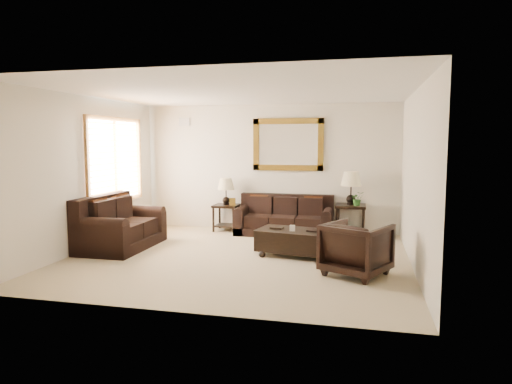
% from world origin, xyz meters
% --- Properties ---
extents(room, '(5.51, 5.01, 2.71)m').
position_xyz_m(room, '(0.00, 0.00, 1.35)').
color(room, tan).
rests_on(room, ground).
extents(window, '(0.07, 1.96, 1.66)m').
position_xyz_m(window, '(-2.70, 0.90, 1.55)').
color(window, white).
rests_on(window, room).
extents(mirror, '(1.50, 0.06, 1.10)m').
position_xyz_m(mirror, '(0.43, 2.47, 1.85)').
color(mirror, '#4F300F').
rests_on(mirror, room).
extents(air_vent, '(0.25, 0.02, 0.18)m').
position_xyz_m(air_vent, '(-1.90, 2.48, 2.35)').
color(air_vent, '#999999').
rests_on(air_vent, room).
extents(sofa, '(1.97, 0.85, 0.81)m').
position_xyz_m(sofa, '(0.43, 2.11, 0.29)').
color(sofa, black).
rests_on(sofa, room).
extents(loveseat, '(1.00, 1.68, 0.95)m').
position_xyz_m(loveseat, '(-2.29, 0.22, 0.35)').
color(loveseat, black).
rests_on(loveseat, room).
extents(end_table_left, '(0.52, 0.52, 1.13)m').
position_xyz_m(end_table_left, '(-0.86, 2.20, 0.74)').
color(end_table_left, black).
rests_on(end_table_left, room).
extents(end_table_right, '(0.60, 0.60, 1.31)m').
position_xyz_m(end_table_right, '(1.76, 2.16, 0.86)').
color(end_table_right, black).
rests_on(end_table_right, room).
extents(coffee_table, '(1.38, 0.91, 0.54)m').
position_xyz_m(coffee_table, '(0.91, 0.37, 0.27)').
color(coffee_table, black).
rests_on(coffee_table, room).
extents(armchair, '(1.07, 1.05, 0.84)m').
position_xyz_m(armchair, '(1.92, -0.56, 0.42)').
color(armchair, black).
rests_on(armchair, floor).
extents(potted_plant, '(0.31, 0.33, 0.22)m').
position_xyz_m(potted_plant, '(1.89, 2.05, 0.76)').
color(potted_plant, '#24521C').
rests_on(potted_plant, end_table_right).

